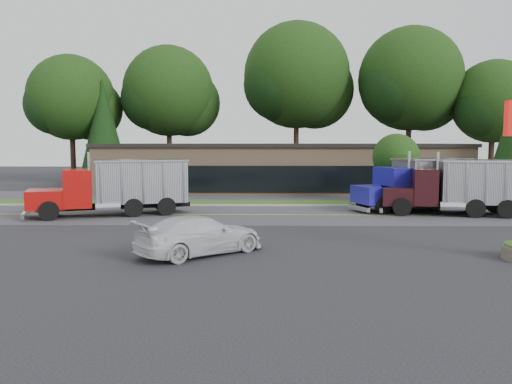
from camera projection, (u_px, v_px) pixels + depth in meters
The scene contains 18 objects.
ground at pixel (252, 245), 21.49m from camera, with size 140.00×140.00×0.00m, color #35353A.
road at pixel (256, 215), 30.44m from camera, with size 60.00×8.00×0.02m, color #525256.
center_line at pixel (256, 215), 30.44m from camera, with size 60.00×0.12×0.01m, color gold.
curb at pixel (257, 206), 34.62m from camera, with size 60.00×0.30×0.12m, color #9E9E99.
grass_verge at pixel (257, 203), 36.41m from camera, with size 60.00×3.40×0.03m, color #294F1B.
far_parking at pixel (258, 196), 41.39m from camera, with size 60.00×7.00×0.02m, color #525256.
strip_mall at pixel (280, 168), 47.12m from camera, with size 32.00×12.00×4.00m, color tan.
tree_far_a at pixel (73, 102), 52.91m from camera, with size 9.56×9.00×13.64m.
tree_far_b at pixel (170, 96), 54.66m from camera, with size 10.46×9.85×14.93m.
tree_far_c at pixel (298, 81), 54.29m from camera, with size 12.19×11.47×17.39m.
tree_far_d at pixel (411, 84), 53.13m from camera, with size 11.64×10.96×16.61m.
tree_far_e at pixel (494, 106), 51.21m from camera, with size 8.99×8.47×12.83m.
evergreen_left at pixel (103, 127), 51.01m from camera, with size 4.83×4.83×10.97m.
tree_verge at pixel (396, 159), 35.96m from camera, with size 3.54×3.33×5.05m.
dump_truck_red at pixel (120, 185), 30.26m from camera, with size 9.55×5.34×3.36m.
dump_truck_blue at pixel (417, 182), 32.65m from camera, with size 8.07×4.99×3.36m.
dump_truck_maroon at pixel (460, 186), 30.29m from camera, with size 8.54×3.79×3.36m.
rally_car at pixel (200, 235), 19.75m from camera, with size 2.14×5.28×1.53m, color silver.
Camera 1 is at (0.52, -21.15, 4.42)m, focal length 35.00 mm.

